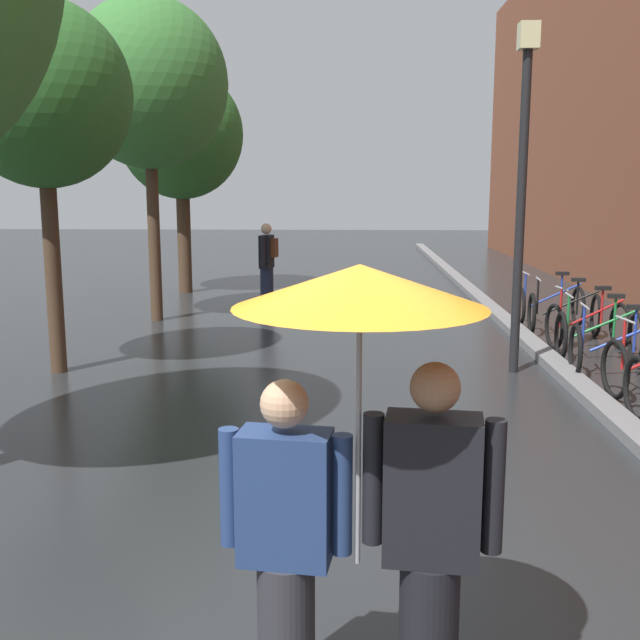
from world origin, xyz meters
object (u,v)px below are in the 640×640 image
(street_tree_2, at_px, (148,84))
(street_tree_3, at_px, (181,135))
(parked_bicycle_7, at_px, (564,313))
(street_tree_1, at_px, (42,95))
(parked_bicycle_6, at_px, (588,325))
(parked_bicycle_8, at_px, (549,305))
(parked_bicycle_4, at_px, (617,350))
(pedestrian_walking_midground, at_px, (267,265))
(parked_bicycle_5, at_px, (599,335))
(couple_under_umbrella, at_px, (360,439))
(street_lamp_post, at_px, (522,175))

(street_tree_2, relative_size, street_tree_3, 1.13)
(parked_bicycle_7, bearing_deg, street_tree_1, -159.18)
(parked_bicycle_6, bearing_deg, parked_bicycle_8, 92.34)
(street_tree_2, height_order, parked_bicycle_4, street_tree_2)
(street_tree_2, relative_size, pedestrian_walking_midground, 3.29)
(parked_bicycle_4, bearing_deg, parked_bicycle_5, 85.62)
(parked_bicycle_5, distance_m, couple_under_umbrella, 8.27)
(street_tree_1, distance_m, street_tree_2, 3.99)
(street_tree_1, bearing_deg, parked_bicycle_8, 26.60)
(street_tree_2, height_order, parked_bicycle_8, street_tree_2)
(street_tree_2, height_order, parked_bicycle_7, street_tree_2)
(street_tree_1, height_order, parked_bicycle_8, street_tree_1)
(pedestrian_walking_midground, bearing_deg, parked_bicycle_5, -39.01)
(parked_bicycle_8, height_order, street_lamp_post, street_lamp_post)
(street_tree_2, relative_size, parked_bicycle_6, 4.94)
(parked_bicycle_4, distance_m, couple_under_umbrella, 7.37)
(street_tree_3, distance_m, parked_bicycle_5, 10.46)
(street_tree_3, xyz_separation_m, parked_bicycle_7, (7.36, -4.88, -3.19))
(street_lamp_post, bearing_deg, street_tree_1, -177.61)
(street_lamp_post, bearing_deg, parked_bicycle_6, 46.58)
(parked_bicycle_7, bearing_deg, parked_bicycle_8, 91.02)
(street_tree_1, distance_m, couple_under_umbrella, 7.92)
(parked_bicycle_6, bearing_deg, parked_bicycle_4, -95.33)
(parked_bicycle_7, distance_m, couple_under_umbrella, 10.00)
(parked_bicycle_6, xyz_separation_m, pedestrian_walking_midground, (-5.21, 3.35, 0.54))
(parked_bicycle_4, relative_size, couple_under_umbrella, 0.54)
(parked_bicycle_8, bearing_deg, couple_under_umbrella, -108.58)
(street_tree_1, xyz_separation_m, parked_bicycle_6, (7.43, 1.73, -3.17))
(street_lamp_post, relative_size, pedestrian_walking_midground, 2.56)
(parked_bicycle_4, bearing_deg, pedestrian_walking_midground, 134.59)
(street_tree_2, bearing_deg, parked_bicycle_4, -29.67)
(parked_bicycle_7, xyz_separation_m, pedestrian_walking_midground, (-5.15, 2.28, 0.54))
(parked_bicycle_7, relative_size, couple_under_umbrella, 0.54)
(street_tree_3, xyz_separation_m, parked_bicycle_4, (7.25, -7.72, -3.19))
(street_tree_2, relative_size, parked_bicycle_5, 5.04)
(street_tree_2, height_order, parked_bicycle_5, street_tree_2)
(street_tree_1, xyz_separation_m, street_tree_2, (0.30, 3.93, 0.64))
(street_tree_2, distance_m, couple_under_umbrella, 11.41)
(street_tree_2, bearing_deg, parked_bicycle_6, -17.12)
(street_lamp_post, height_order, pedestrian_walking_midground, street_lamp_post)
(parked_bicycle_6, bearing_deg, street_tree_1, -166.88)
(couple_under_umbrella, bearing_deg, pedestrian_walking_midground, 98.32)
(parked_bicycle_5, bearing_deg, parked_bicycle_4, -94.38)
(street_lamp_post, bearing_deg, parked_bicycle_5, 27.44)
(street_tree_3, relative_size, parked_bicycle_8, 4.63)
(parked_bicycle_7, bearing_deg, street_tree_3, 146.42)
(street_tree_3, distance_m, parked_bicycle_4, 11.07)
(parked_bicycle_6, relative_size, street_lamp_post, 0.26)
(street_lamp_post, bearing_deg, street_tree_2, 147.31)
(parked_bicycle_8, relative_size, street_lamp_post, 0.25)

